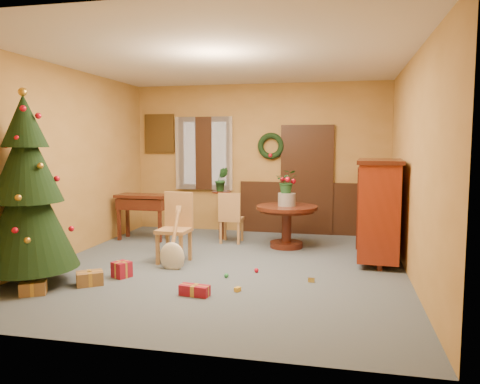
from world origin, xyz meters
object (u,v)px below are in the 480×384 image
(chair_near, at_px, (176,225))
(sideboard, at_px, (379,208))
(dining_table, at_px, (287,218))
(writing_desk, at_px, (143,206))
(christmas_tree, at_px, (27,193))

(chair_near, distance_m, sideboard, 3.00)
(dining_table, bearing_deg, chair_near, -139.38)
(chair_near, bearing_deg, writing_desk, 129.71)
(writing_desk, distance_m, sideboard, 4.14)
(chair_near, relative_size, writing_desk, 1.09)
(dining_table, bearing_deg, christmas_tree, -136.10)
(writing_desk, height_order, sideboard, sideboard)
(writing_desk, bearing_deg, dining_table, -1.93)
(christmas_tree, xyz_separation_m, writing_desk, (0.23, 2.85, -0.52))
(dining_table, distance_m, christmas_tree, 4.03)
(chair_near, relative_size, sideboard, 0.68)
(chair_near, xyz_separation_m, writing_desk, (-1.14, 1.37, 0.07))
(dining_table, distance_m, chair_near, 1.97)
(christmas_tree, distance_m, writing_desk, 2.90)
(dining_table, height_order, chair_near, chair_near)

